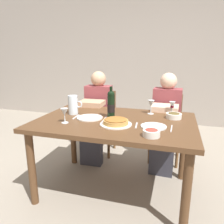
% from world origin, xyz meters
% --- Properties ---
extents(ground_plane, '(8.00, 8.00, 0.00)m').
position_xyz_m(ground_plane, '(0.00, 0.00, 0.00)').
color(ground_plane, gray).
extents(back_wall, '(8.00, 0.10, 2.80)m').
position_xyz_m(back_wall, '(0.00, 2.60, 1.40)').
color(back_wall, '#A3998E').
rests_on(back_wall, ground).
extents(dining_table, '(1.50, 1.00, 0.76)m').
position_xyz_m(dining_table, '(0.00, 0.00, 0.67)').
color(dining_table, brown).
rests_on(dining_table, ground).
extents(wine_bottle, '(0.07, 0.07, 0.31)m').
position_xyz_m(wine_bottle, '(-0.06, 0.06, 0.90)').
color(wine_bottle, black).
rests_on(wine_bottle, dining_table).
extents(water_pitcher, '(0.16, 0.10, 0.20)m').
position_xyz_m(water_pitcher, '(-0.48, 0.09, 0.85)').
color(water_pitcher, silver).
rests_on(water_pitcher, dining_table).
extents(baked_tart, '(0.29, 0.29, 0.06)m').
position_xyz_m(baked_tart, '(0.05, -0.14, 0.79)').
color(baked_tart, white).
rests_on(baked_tart, dining_table).
extents(salad_bowl, '(0.13, 0.13, 0.06)m').
position_xyz_m(salad_bowl, '(0.39, -0.34, 0.79)').
color(salad_bowl, white).
rests_on(salad_bowl, dining_table).
extents(olive_bowl, '(0.15, 0.15, 0.06)m').
position_xyz_m(olive_bowl, '(0.54, 0.22, 0.79)').
color(olive_bowl, white).
rests_on(olive_bowl, dining_table).
extents(wine_glass_left_diner, '(0.07, 0.07, 0.14)m').
position_xyz_m(wine_glass_left_diner, '(-0.42, -0.22, 0.86)').
color(wine_glass_left_diner, silver).
rests_on(wine_glass_left_diner, dining_table).
extents(wine_glass_right_diner, '(0.06, 0.06, 0.14)m').
position_xyz_m(wine_glass_right_diner, '(0.52, 0.37, 0.85)').
color(wine_glass_right_diner, silver).
rests_on(wine_glass_right_diner, dining_table).
extents(wine_glass_centre, '(0.07, 0.07, 0.15)m').
position_xyz_m(wine_glass_centre, '(0.30, 0.32, 0.87)').
color(wine_glass_centre, silver).
rests_on(wine_glass_centre, dining_table).
extents(dinner_plate_left_setting, '(0.25, 0.25, 0.01)m').
position_xyz_m(dinner_plate_left_setting, '(-0.25, -0.02, 0.77)').
color(dinner_plate_left_setting, white).
rests_on(dinner_plate_left_setting, dining_table).
extents(dinner_plate_right_setting, '(0.22, 0.22, 0.01)m').
position_xyz_m(dinner_plate_right_setting, '(0.38, -0.11, 0.77)').
color(dinner_plate_right_setting, silver).
rests_on(dinner_plate_right_setting, dining_table).
extents(fork_left_setting, '(0.02, 0.16, 0.00)m').
position_xyz_m(fork_left_setting, '(-0.40, -0.02, 0.76)').
color(fork_left_setting, silver).
rests_on(fork_left_setting, dining_table).
extents(knife_left_setting, '(0.03, 0.18, 0.00)m').
position_xyz_m(knife_left_setting, '(-0.10, -0.02, 0.76)').
color(knife_left_setting, silver).
rests_on(knife_left_setting, dining_table).
extents(knife_right_setting, '(0.01, 0.18, 0.00)m').
position_xyz_m(knife_right_setting, '(0.53, -0.11, 0.76)').
color(knife_right_setting, silver).
rests_on(knife_right_setting, dining_table).
extents(spoon_right_setting, '(0.03, 0.16, 0.00)m').
position_xyz_m(spoon_right_setting, '(0.23, -0.11, 0.76)').
color(spoon_right_setting, silver).
rests_on(spoon_right_setting, dining_table).
extents(chair_left, '(0.42, 0.42, 0.87)m').
position_xyz_m(chair_left, '(-0.45, 0.91, 0.50)').
color(chair_left, brown).
rests_on(chair_left, ground).
extents(diner_left, '(0.35, 0.51, 1.16)m').
position_xyz_m(diner_left, '(-0.45, 0.67, 0.62)').
color(diner_left, '#8E3D42').
rests_on(diner_left, ground).
extents(chair_right, '(0.42, 0.42, 0.87)m').
position_xyz_m(chair_right, '(0.45, 0.91, 0.50)').
color(chair_right, brown).
rests_on(chair_right, ground).
extents(diner_right, '(0.35, 0.51, 1.16)m').
position_xyz_m(diner_right, '(0.45, 0.68, 0.62)').
color(diner_right, '#8E3D42').
rests_on(diner_right, ground).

